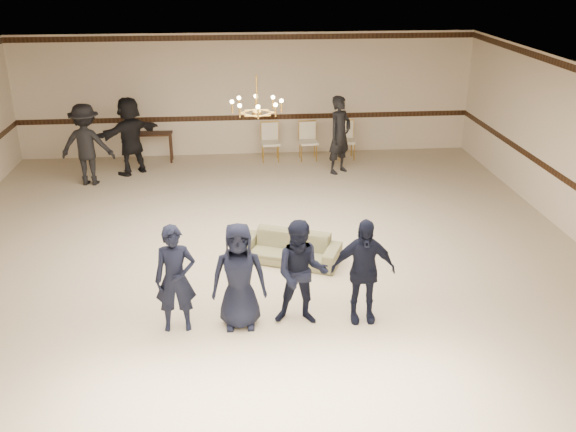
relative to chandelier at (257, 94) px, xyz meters
name	(u,v)px	position (x,y,z in m)	size (l,w,h in m)	color
room	(261,185)	(0.00, -1.00, -1.28)	(12.01, 14.01, 3.21)	#C0AE94
chair_rail	(247,118)	(0.00, 5.99, -1.88)	(12.00, 0.02, 0.14)	black
crown_molding	(245,37)	(0.00, 5.99, 0.21)	(12.00, 0.02, 0.14)	black
chandelier	(257,94)	(0.00, 0.00, 0.00)	(0.94, 0.94, 0.89)	gold
boy_a	(175,279)	(-1.32, -2.61, -2.07)	(0.59, 0.39, 1.62)	black
boy_b	(239,276)	(-0.42, -2.61, -2.07)	(0.79, 0.51, 1.62)	black
boy_c	(301,273)	(0.48, -2.61, -2.07)	(0.79, 0.61, 1.62)	black
boy_d	(363,271)	(1.38, -2.61, -2.07)	(0.95, 0.39, 1.62)	black
settee	(290,248)	(0.50, -0.61, -2.62)	(1.76, 0.69, 0.51)	olive
adult_left	(87,145)	(-3.80, 3.90, -1.92)	(1.24, 0.71, 1.91)	black
adult_mid	(130,136)	(-2.90, 4.60, -1.92)	(1.78, 0.57, 1.91)	black
adult_right	(340,135)	(2.20, 4.20, -1.92)	(0.70, 0.46, 1.91)	black
banquet_chair_left	(270,143)	(0.56, 5.29, -2.38)	(0.48, 0.48, 0.98)	#ECE4C6
banquet_chair_mid	(308,142)	(1.56, 5.29, -2.38)	(0.48, 0.48, 0.98)	#ECE4C6
banquet_chair_right	(346,141)	(2.56, 5.29, -2.38)	(0.48, 0.48, 0.98)	#ECE4C6
console_table	(155,147)	(-2.44, 5.49, -2.48)	(0.93, 0.39, 0.78)	#321B10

